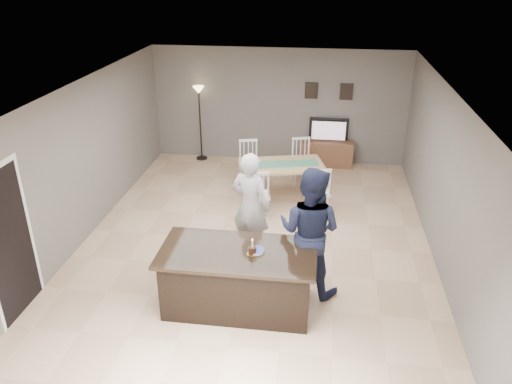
# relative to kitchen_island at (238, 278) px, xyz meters

# --- Properties ---
(floor) EXTENTS (8.00, 8.00, 0.00)m
(floor) POSITION_rel_kitchen_island_xyz_m (0.00, 1.80, -0.45)
(floor) COLOR tan
(floor) RESTS_ON ground
(room_shell) EXTENTS (8.00, 8.00, 8.00)m
(room_shell) POSITION_rel_kitchen_island_xyz_m (0.00, 1.80, 1.22)
(room_shell) COLOR slate
(room_shell) RESTS_ON floor
(kitchen_island) EXTENTS (2.15, 1.10, 0.90)m
(kitchen_island) POSITION_rel_kitchen_island_xyz_m (0.00, 0.00, 0.00)
(kitchen_island) COLOR black
(kitchen_island) RESTS_ON floor
(tv_console) EXTENTS (1.20, 0.40, 0.60)m
(tv_console) POSITION_rel_kitchen_island_xyz_m (1.20, 5.57, -0.15)
(tv_console) COLOR brown
(tv_console) RESTS_ON floor
(television) EXTENTS (0.91, 0.12, 0.53)m
(television) POSITION_rel_kitchen_island_xyz_m (1.20, 5.64, 0.41)
(television) COLOR black
(television) RESTS_ON tv_console
(tv_screen_glow) EXTENTS (0.78, 0.00, 0.78)m
(tv_screen_glow) POSITION_rel_kitchen_island_xyz_m (1.20, 5.56, 0.42)
(tv_screen_glow) COLOR orange
(tv_screen_glow) RESTS_ON tv_console
(picture_frames) EXTENTS (1.10, 0.02, 0.38)m
(picture_frames) POSITION_rel_kitchen_island_xyz_m (1.15, 5.78, 1.30)
(picture_frames) COLOR black
(picture_frames) RESTS_ON room_shell
(doorway) EXTENTS (0.00, 2.10, 2.65)m
(doorway) POSITION_rel_kitchen_island_xyz_m (-2.99, -0.50, 0.80)
(doorway) COLOR black
(doorway) RESTS_ON floor
(woman) EXTENTS (0.78, 0.65, 1.82)m
(woman) POSITION_rel_kitchen_island_xyz_m (-0.02, 1.35, 0.46)
(woman) COLOR #B0B1B5
(woman) RESTS_ON floor
(man) EXTENTS (1.14, 1.02, 1.95)m
(man) POSITION_rel_kitchen_island_xyz_m (0.95, 0.55, 0.52)
(man) COLOR #191E38
(man) RESTS_ON floor
(birthday_cake) EXTENTS (0.15, 0.15, 0.23)m
(birthday_cake) POSITION_rel_kitchen_island_xyz_m (0.21, -0.04, 0.50)
(birthday_cake) COLOR gold
(birthday_cake) RESTS_ON kitchen_island
(plate_stack) EXTENTS (0.23, 0.23, 0.04)m
(plate_stack) POSITION_rel_kitchen_island_xyz_m (0.25, 0.02, 0.46)
(plate_stack) COLOR white
(plate_stack) RESTS_ON kitchen_island
(dining_table) EXTENTS (2.01, 2.22, 1.02)m
(dining_table) POSITION_rel_kitchen_island_xyz_m (0.28, 3.53, 0.20)
(dining_table) COLOR tan
(dining_table) RESTS_ON floor
(floor_lamp) EXTENTS (0.27, 0.27, 1.81)m
(floor_lamp) POSITION_rel_kitchen_island_xyz_m (-1.88, 5.59, 0.95)
(floor_lamp) COLOR black
(floor_lamp) RESTS_ON floor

